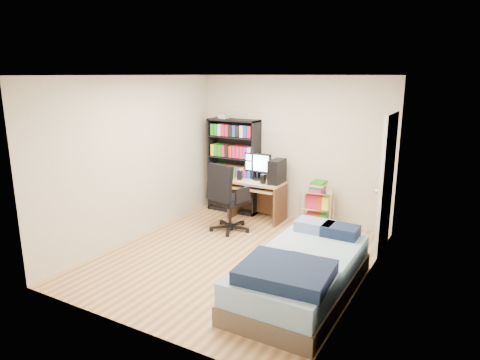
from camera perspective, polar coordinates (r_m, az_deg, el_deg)
The scene contains 7 objects.
room at distance 5.73m, azimuth -0.73°, elevation 1.18°, with size 3.58×4.08×2.58m.
media_shelf at distance 7.89m, azimuth -0.84°, elevation 2.05°, with size 0.97×0.32×1.80m.
computer_desk at distance 7.48m, azimuth 3.11°, elevation -0.65°, with size 0.93×0.54×1.17m.
office_chair at distance 7.00m, azimuth -1.63°, elevation -3.97°, with size 0.81×0.81×1.14m.
wire_cart at distance 7.13m, azimuth 10.28°, elevation -2.41°, with size 0.55×0.43×0.82m.
bed at distance 5.12m, azimuth 8.15°, elevation -12.22°, with size 1.08×2.16×0.62m.
door at distance 6.45m, azimuth 18.94°, elevation -0.43°, with size 0.12×0.80×2.00m.
Camera 1 is at (2.82, -4.82, 2.52)m, focal length 32.00 mm.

